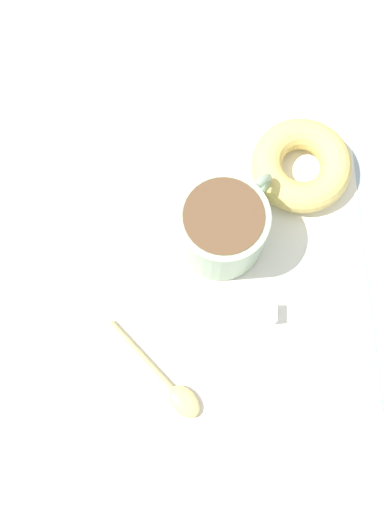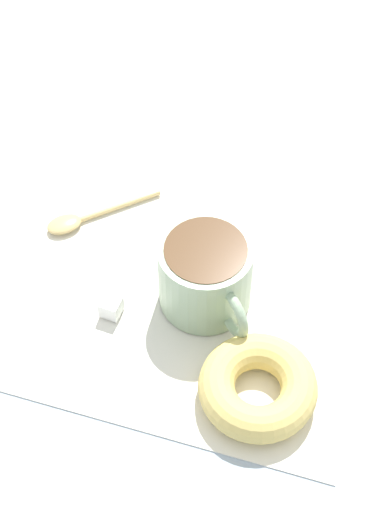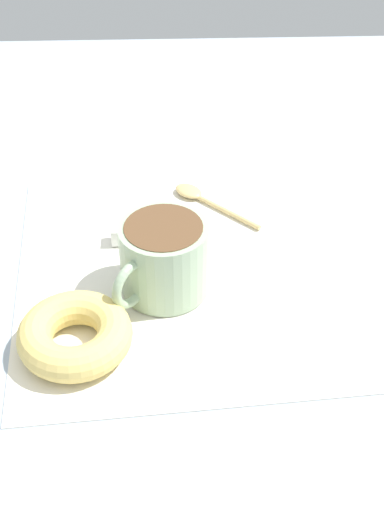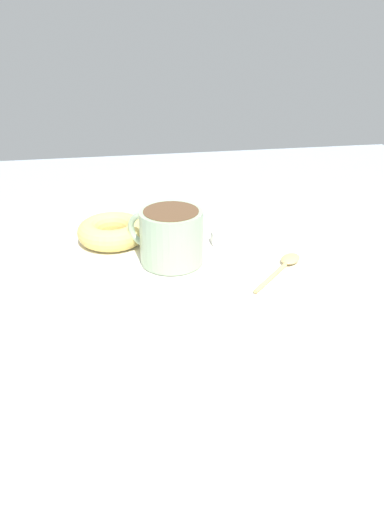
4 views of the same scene
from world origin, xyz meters
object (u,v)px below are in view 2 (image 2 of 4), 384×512
Objects in this scene: coffee_cup at (206,275)px; donut at (258,387)px; sugar_cube at (111,307)px; spoon at (79,219)px.

coffee_cup reaches higher than donut.
coffee_cup is at bearing -58.80° from sugar_cube.
coffee_cup is 16.50cm from spoon.
spoon is 11.85cm from sugar_cube.
sugar_cube is at bearing -139.17° from spoon.
coffee_cup is at bearing 44.39° from donut.
sugar_cube is (-8.96, -7.74, 0.53)cm from spoon.
coffee_cup is 1.03× the size of spoon.
donut is 16.15cm from sugar_cube.
sugar_cube is at bearing 77.82° from donut.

